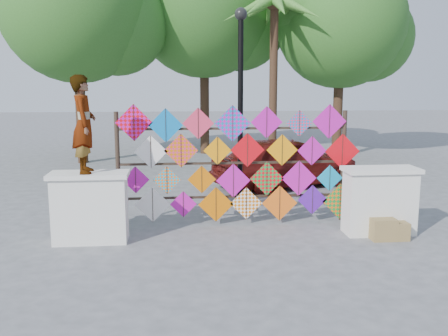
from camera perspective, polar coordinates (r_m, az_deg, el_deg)
The scene contains 13 objects.
ground at distance 9.62m, azimuth 1.54°, elevation -7.55°, with size 80.00×80.00×0.00m, color gray.
parapet_left at distance 9.33m, azimuth -15.04°, elevation -4.31°, with size 1.40×0.65×1.28m.
parapet_right at distance 9.95m, azimuth 17.35°, elevation -3.54°, with size 1.40×0.65×1.28m.
kite_rack at distance 10.06m, azimuth 1.69°, elevation 0.37°, with size 4.95×0.24×2.45m.
tree_west at distance 18.61m, azimuth -16.25°, elevation 17.20°, with size 5.85×5.20×8.01m.
tree_mid at distance 20.39m, azimuth -2.00°, elevation 18.01°, with size 6.30×5.60×8.61m.
tree_east at distance 19.76m, azimuth 13.46°, elevation 15.71°, with size 5.40×4.80×7.42m.
palm_tree at distance 17.56m, azimuth 5.78°, elevation 16.59°, with size 3.62×3.62×5.83m.
vendor_woman at distance 9.09m, azimuth -15.73°, elevation 4.82°, with size 0.63×0.41×1.72m, color #99999E.
sedan at distance 13.87m, azimuth 7.09°, elevation 0.76°, with size 1.67×4.14×1.41m, color #601310.
lamppost at distance 11.21m, azimuth 1.90°, elevation 8.89°, with size 0.28×0.28×4.46m.
cardboard_box_near at distance 9.72m, azimuth 17.64°, elevation -6.62°, with size 0.45×0.40×0.40m, color #988149.
cardboard_box_far at distance 9.82m, azimuth 19.10°, elevation -6.76°, with size 0.39×0.36×0.33m, color #988149.
Camera 1 is at (-1.12, -9.12, 2.88)m, focal length 40.00 mm.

